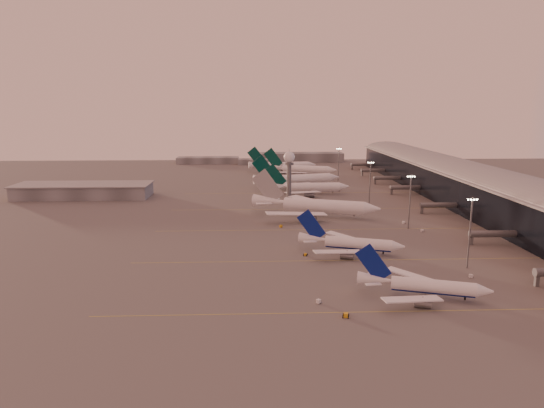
{
  "coord_description": "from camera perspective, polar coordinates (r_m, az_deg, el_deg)",
  "views": [
    {
      "loc": [
        -16.04,
        -157.34,
        54.98
      ],
      "look_at": [
        -7.24,
        61.92,
        10.65
      ],
      "focal_mm": 32.0,
      "sensor_mm": 36.0,
      "label": 1
    }
  ],
  "objects": [
    {
      "name": "ground",
      "position": [
        167.44,
        3.36,
        -7.77
      ],
      "size": [
        700.0,
        700.0,
        0.0
      ],
      "primitive_type": "plane",
      "color": "#5A5757",
      "rests_on": "ground"
    },
    {
      "name": "greentail_c",
      "position": [
        392.82,
        3.36,
        3.92
      ],
      "size": [
        58.34,
        46.39,
        21.9
      ],
      "color": "white",
      "rests_on": "ground"
    },
    {
      "name": "widebody_white",
      "position": [
        246.91,
        5.11,
        -0.52
      ],
      "size": [
        64.07,
        50.47,
        23.5
      ],
      "color": "white",
      "rests_on": "ground"
    },
    {
      "name": "mast_a",
      "position": [
        178.71,
        22.28,
        -2.79
      ],
      "size": [
        3.6,
        0.56,
        25.0
      ],
      "color": "slate",
      "rests_on": "ground"
    },
    {
      "name": "greentail_a",
      "position": [
        308.11,
        4.22,
        1.77
      ],
      "size": [
        54.67,
        44.16,
        19.86
      ],
      "color": "white",
      "rests_on": "ground"
    },
    {
      "name": "gsv_tug_hangar",
      "position": [
        321.97,
        7.81,
        1.58
      ],
      "size": [
        4.01,
        3.01,
        1.02
      ],
      "color": "#5B5D60",
      "rests_on": "ground"
    },
    {
      "name": "mast_d",
      "position": [
        365.37,
        7.84,
        4.83
      ],
      "size": [
        3.6,
        0.56,
        25.0
      ],
      "color": "slate",
      "rests_on": "ground"
    },
    {
      "name": "radar_tower",
      "position": [
        280.21,
        2.03,
        4.44
      ],
      "size": [
        6.4,
        6.4,
        31.1
      ],
      "color": "slate",
      "rests_on": "ground"
    },
    {
      "name": "mast_b",
      "position": [
        227.67,
        15.92,
        0.54
      ],
      "size": [
        3.6,
        0.56,
        25.0
      ],
      "color": "slate",
      "rests_on": "ground"
    },
    {
      "name": "distant_horizon",
      "position": [
        485.54,
        -0.08,
        5.38
      ],
      "size": [
        165.0,
        37.5,
        9.0
      ],
      "color": "slate",
      "rests_on": "ground"
    },
    {
      "name": "gsv_tug_far",
      "position": [
        271.28,
        1.79,
        -0.18
      ],
      "size": [
        2.45,
        3.36,
        0.87
      ],
      "color": "silver",
      "rests_on": "ground"
    },
    {
      "name": "narrowbody_near",
      "position": [
        149.86,
        17.34,
        -9.38
      ],
      "size": [
        37.78,
        29.67,
        15.25
      ],
      "color": "white",
      "rests_on": "ground"
    },
    {
      "name": "gsv_catering_a",
      "position": [
        172.17,
        22.46,
        -7.35
      ],
      "size": [
        5.25,
        2.57,
        4.28
      ],
      "color": "silver",
      "rests_on": "ground"
    },
    {
      "name": "gsv_tug_near",
      "position": [
        133.15,
        8.68,
        -12.84
      ],
      "size": [
        3.23,
        4.31,
        1.1
      ],
      "color": "gold",
      "rests_on": "ground"
    },
    {
      "name": "terminal",
      "position": [
        298.08,
        22.31,
        1.98
      ],
      "size": [
        57.0,
        362.0,
        23.04
      ],
      "color": "black",
      "rests_on": "ground"
    },
    {
      "name": "gsv_truck_d",
      "position": [
        294.92,
        -1.03,
        0.87
      ],
      "size": [
        2.36,
        5.02,
        1.95
      ],
      "color": "silver",
      "rests_on": "ground"
    },
    {
      "name": "gsv_truck_a",
      "position": [
        140.92,
        5.64,
        -11.05
      ],
      "size": [
        6.03,
        5.53,
        2.44
      ],
      "color": "silver",
      "rests_on": "ground"
    },
    {
      "name": "mast_c",
      "position": [
        278.45,
        11.46,
        2.67
      ],
      "size": [
        3.6,
        0.56,
        25.0
      ],
      "color": "slate",
      "rests_on": "ground"
    },
    {
      "name": "taxiway_markings",
      "position": [
        225.07,
        9.59,
        -2.88
      ],
      "size": [
        180.0,
        185.25,
        0.02
      ],
      "color": "gold",
      "rests_on": "ground"
    },
    {
      "name": "narrowbody_mid",
      "position": [
        187.38,
        9.22,
        -4.75
      ],
      "size": [
        39.77,
        31.21,
        16.1
      ],
      "color": "white",
      "rests_on": "ground"
    },
    {
      "name": "greentail_d",
      "position": [
        417.37,
        1.28,
        4.38
      ],
      "size": [
        59.59,
        47.9,
        21.67
      ],
      "color": "white",
      "rests_on": "ground"
    },
    {
      "name": "gsv_catering_b",
      "position": [
        239.24,
        15.3,
        -1.71
      ],
      "size": [
        5.67,
        2.8,
        4.61
      ],
      "color": "silver",
      "rests_on": "ground"
    },
    {
      "name": "greentail_b",
      "position": [
        336.9,
        3.03,
        2.71
      ],
      "size": [
        62.51,
        49.9,
        23.09
      ],
      "color": "white",
      "rests_on": "ground"
    },
    {
      "name": "gsv_truck_b",
      "position": [
        226.43,
        17.35,
        -2.85
      ],
      "size": [
        6.19,
        4.32,
        2.36
      ],
      "color": "silver",
      "rests_on": "ground"
    },
    {
      "name": "gsv_tug_mid",
      "position": [
        182.76,
        3.95,
        -5.96
      ],
      "size": [
        3.63,
        3.04,
        0.89
      ],
      "color": "gold",
      "rests_on": "ground"
    },
    {
      "name": "gsv_truck_c",
      "position": [
        224.24,
        1.11,
        -2.46
      ],
      "size": [
        5.12,
        5.94,
        2.35
      ],
      "color": "gold",
      "rests_on": "ground"
    },
    {
      "name": "hangar",
      "position": [
        319.04,
        -21.29,
        1.5
      ],
      "size": [
        82.0,
        27.0,
        8.5
      ],
      "color": "slate",
      "rests_on": "ground"
    }
  ]
}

